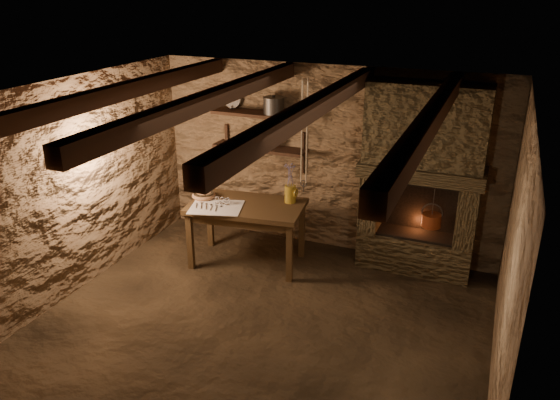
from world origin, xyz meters
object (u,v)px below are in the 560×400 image
at_px(wooden_bowl, 204,196).
at_px(iron_stockpot, 274,106).
at_px(stoneware_jug, 291,186).
at_px(red_pot, 431,220).
at_px(work_table, 247,231).

xyz_separation_m(wooden_bowl, iron_stockpot, (0.65, 0.73, 1.04)).
bearing_deg(stoneware_jug, wooden_bowl, -154.87).
bearing_deg(wooden_bowl, red_pot, 12.68).
bearing_deg(work_table, red_pot, 7.67).
distance_m(wooden_bowl, red_pot, 2.79).
relative_size(stoneware_jug, red_pot, 0.91).
bearing_deg(red_pot, wooden_bowl, -167.32).
bearing_deg(wooden_bowl, work_table, 2.58).
relative_size(wooden_bowl, red_pot, 0.55).
xyz_separation_m(work_table, red_pot, (2.14, 0.59, 0.28)).
bearing_deg(work_table, wooden_bowl, 174.94).
xyz_separation_m(work_table, iron_stockpot, (0.07, 0.71, 1.44)).
relative_size(work_table, wooden_bowl, 5.00).
bearing_deg(stoneware_jug, work_table, -140.94).
height_order(stoneware_jug, red_pot, stoneware_jug).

